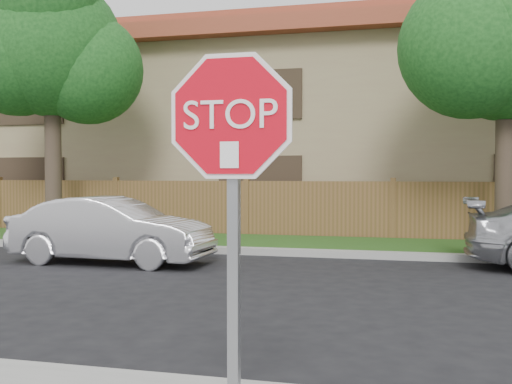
# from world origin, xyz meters

# --- Properties ---
(far_curb) EXTENTS (70.00, 0.30, 0.15)m
(far_curb) POSITION_xyz_m (0.00, 8.15, 0.07)
(far_curb) COLOR gray
(far_curb) RESTS_ON ground
(grass_strip) EXTENTS (70.00, 3.00, 0.12)m
(grass_strip) POSITION_xyz_m (0.00, 9.80, 0.06)
(grass_strip) COLOR #1E4714
(grass_strip) RESTS_ON ground
(fence) EXTENTS (70.00, 0.12, 1.60)m
(fence) POSITION_xyz_m (0.00, 11.40, 0.80)
(fence) COLOR brown
(fence) RESTS_ON ground
(apartment_building) EXTENTS (35.20, 9.20, 7.20)m
(apartment_building) POSITION_xyz_m (0.00, 17.00, 3.53)
(apartment_building) COLOR #957F5C
(apartment_building) RESTS_ON ground
(tree_left) EXTENTS (4.80, 3.90, 7.78)m
(tree_left) POSITION_xyz_m (-8.98, 9.57, 5.22)
(tree_left) COLOR #382B21
(tree_left) RESTS_ON ground
(tree_mid) EXTENTS (4.80, 3.90, 7.35)m
(tree_mid) POSITION_xyz_m (2.52, 9.57, 4.87)
(tree_mid) COLOR #382B21
(tree_mid) RESTS_ON ground
(stop_sign) EXTENTS (1.01, 0.13, 2.55)m
(stop_sign) POSITION_xyz_m (-0.67, -1.48, 1.83)
(stop_sign) COLOR gray
(stop_sign) RESTS_ON sidewalk_near
(sedan_left) EXTENTS (4.12, 1.56, 1.34)m
(sedan_left) POSITION_xyz_m (-5.44, 6.19, 0.67)
(sedan_left) COLOR silver
(sedan_left) RESTS_ON ground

